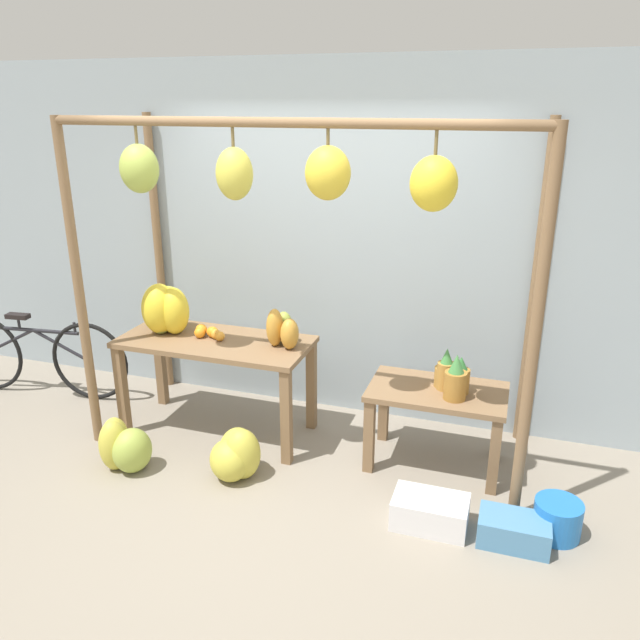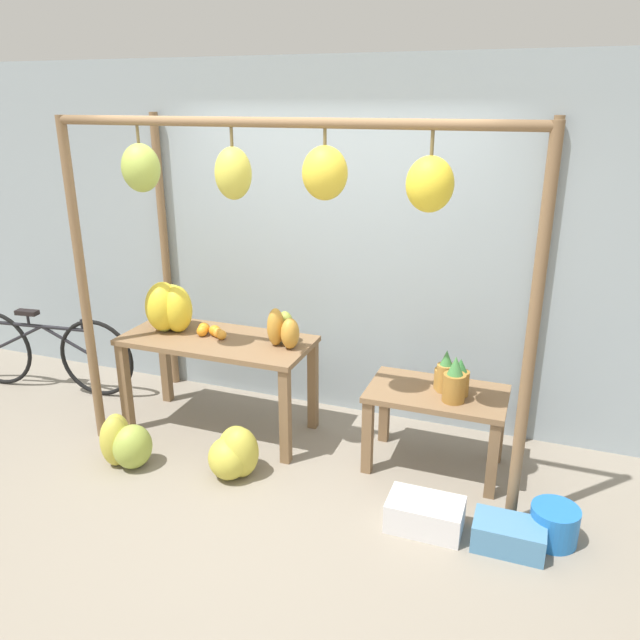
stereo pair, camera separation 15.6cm
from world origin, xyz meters
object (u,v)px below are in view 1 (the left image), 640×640
object	(u,v)px
blue_bucket	(557,519)
fruit_crate_purple	(514,530)
banana_pile_on_table	(165,309)
banana_pile_ground_left	(122,446)
papaya_pile	(283,330)
banana_pile_ground_right	(237,455)
fruit_crate_white	(430,512)
pineapple_cluster	(452,376)
parked_bicycle	(37,355)
orange_pile	(210,332)

from	to	relation	value
blue_bucket	fruit_crate_purple	distance (m)	0.29
banana_pile_on_table	banana_pile_ground_left	size ratio (longest dim) A/B	0.97
papaya_pile	fruit_crate_purple	xyz separation A→B (m)	(1.73, -0.72, -0.81)
banana_pile_on_table	banana_pile_ground_right	distance (m)	1.29
banana_pile_on_table	fruit_crate_white	xyz separation A→B (m)	(2.20, -0.69, -0.86)
pineapple_cluster	fruit_crate_purple	world-z (taller)	pineapple_cluster
fruit_crate_purple	banana_pile_ground_right	bearing A→B (deg)	176.35
parked_bicycle	papaya_pile	size ratio (longest dim) A/B	5.97
fruit_crate_white	banana_pile_ground_right	bearing A→B (deg)	175.34
pineapple_cluster	blue_bucket	world-z (taller)	pineapple_cluster
pineapple_cluster	banana_pile_ground_left	distance (m)	2.36
banana_pile_ground_left	fruit_crate_white	distance (m)	2.17
banana_pile_ground_left	blue_bucket	size ratio (longest dim) A/B	1.60
banana_pile_on_table	blue_bucket	world-z (taller)	banana_pile_on_table
orange_pile	parked_bicycle	world-z (taller)	orange_pile
banana_pile_ground_right	papaya_pile	world-z (taller)	papaya_pile
orange_pile	fruit_crate_purple	bearing A→B (deg)	-16.68
blue_bucket	papaya_pile	size ratio (longest dim) A/B	0.99
blue_bucket	fruit_crate_white	bearing A→B (deg)	-168.68
banana_pile_ground_right	papaya_pile	bearing A→B (deg)	78.28
orange_pile	banana_pile_ground_right	distance (m)	0.98
orange_pile	papaya_pile	size ratio (longest dim) A/B	0.94
papaya_pile	parked_bicycle	bearing A→B (deg)	178.97
pineapple_cluster	parked_bicycle	world-z (taller)	pineapple_cluster
fruit_crate_white	banana_pile_ground_left	bearing A→B (deg)	-178.79
banana_pile_ground_right	fruit_crate_purple	xyz separation A→B (m)	(1.85, -0.12, -0.08)
banana_pile_ground_right	blue_bucket	bearing A→B (deg)	1.03
parked_bicycle	pineapple_cluster	bearing A→B (deg)	-1.02
papaya_pile	fruit_crate_purple	bearing A→B (deg)	-22.48
banana_pile_ground_right	fruit_crate_purple	distance (m)	1.86
papaya_pile	orange_pile	bearing A→B (deg)	-178.06
blue_bucket	parked_bicycle	world-z (taller)	parked_bicycle
banana_pile_ground_left	blue_bucket	bearing A→B (deg)	3.81
blue_bucket	banana_pile_ground_right	bearing A→B (deg)	-178.97
fruit_crate_white	papaya_pile	size ratio (longest dim) A/B	1.59
blue_bucket	fruit_crate_purple	world-z (taller)	blue_bucket
parked_bicycle	fruit_crate_purple	distance (m)	4.15
banana_pile_ground_left	orange_pile	bearing A→B (deg)	64.74
fruit_crate_white	blue_bucket	distance (m)	0.75
fruit_crate_white	blue_bucket	xyz separation A→B (m)	(0.74, 0.15, 0.02)
banana_pile_ground_left	fruit_crate_purple	world-z (taller)	banana_pile_ground_left
banana_pile_ground_left	parked_bicycle	world-z (taller)	parked_bicycle
orange_pile	fruit_crate_purple	size ratio (longest dim) A/B	0.66
orange_pile	blue_bucket	bearing A→B (deg)	-11.88
orange_pile	pineapple_cluster	distance (m)	1.83
banana_pile_on_table	papaya_pile	world-z (taller)	banana_pile_on_table
banana_pile_on_table	orange_pile	world-z (taller)	banana_pile_on_table
banana_pile_ground_right	papaya_pile	xyz separation A→B (m)	(0.12, 0.60, 0.73)
blue_bucket	fruit_crate_purple	xyz separation A→B (m)	(-0.24, -0.16, -0.03)
pineapple_cluster	blue_bucket	bearing A→B (deg)	-36.27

